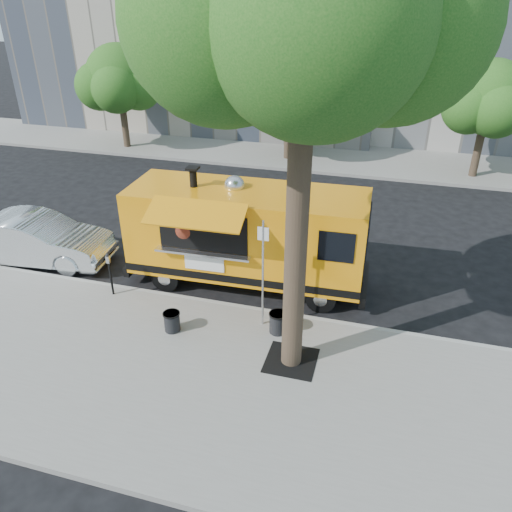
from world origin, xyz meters
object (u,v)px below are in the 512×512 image
at_px(far_tree_a, 119,78).
at_px(trash_bin_left, 278,322).
at_px(trash_bin_right, 172,321).
at_px(sign_post, 263,268).
at_px(far_tree_c, 489,98).
at_px(sedan, 37,239).
at_px(parking_meter, 110,269).
at_px(far_tree_b, 289,84).
at_px(food_truck, 246,234).

bearing_deg(far_tree_a, trash_bin_left, -49.51).
height_order(far_tree_a, trash_bin_right, far_tree_a).
height_order(far_tree_a, sign_post, far_tree_a).
relative_size(far_tree_c, sedan, 1.07).
bearing_deg(parking_meter, trash_bin_left, -4.93).
height_order(far_tree_a, sedan, far_tree_a).
distance_m(far_tree_a, sedan, 13.14).
height_order(sign_post, trash_bin_right, sign_post).
distance_m(far_tree_b, trash_bin_right, 15.54).
xyz_separation_m(food_truck, trash_bin_left, (1.55, -2.32, -1.21)).
relative_size(far_tree_b, parking_meter, 4.12).
relative_size(far_tree_c, food_truck, 0.72).
distance_m(far_tree_a, trash_bin_left, 18.81).
height_order(far_tree_c, food_truck, far_tree_c).
xyz_separation_m(far_tree_b, sedan, (-5.46, -12.70, -3.03)).
bearing_deg(far_tree_a, sedan, -73.96).
bearing_deg(far_tree_b, far_tree_a, -177.46).
bearing_deg(sedan, far_tree_a, 10.93).
bearing_deg(far_tree_c, trash_bin_right, -120.14).
xyz_separation_m(parking_meter, trash_bin_left, (5.02, -0.43, -0.52)).
bearing_deg(far_tree_c, far_tree_a, -179.68).
bearing_deg(sedan, sign_post, -106.05).
relative_size(parking_meter, trash_bin_left, 2.33).
height_order(trash_bin_left, trash_bin_right, trash_bin_left).
bearing_deg(sedan, food_truck, -90.66).
relative_size(far_tree_a, sign_post, 1.79).
bearing_deg(food_truck, far_tree_b, 94.84).
relative_size(sedan, trash_bin_left, 8.47).
distance_m(sign_post, sedan, 8.23).
bearing_deg(food_truck, sign_post, -64.73).
bearing_deg(parking_meter, far_tree_b, 81.90).
height_order(far_tree_a, trash_bin_left, far_tree_a).
bearing_deg(sign_post, parking_meter, 177.48).
height_order(far_tree_a, food_truck, far_tree_a).
bearing_deg(trash_bin_right, sedan, 157.16).
bearing_deg(food_truck, far_tree_c, 55.53).
bearing_deg(parking_meter, far_tree_a, 117.15).
xyz_separation_m(far_tree_c, sedan, (-14.46, -12.40, -2.92)).
bearing_deg(parking_meter, sign_post, -2.52).
relative_size(far_tree_c, trash_bin_right, 9.78).
relative_size(far_tree_a, parking_meter, 4.01).
height_order(far_tree_a, far_tree_b, far_tree_b).
height_order(sign_post, parking_meter, sign_post).
bearing_deg(sedan, far_tree_b, -28.39).
xyz_separation_m(far_tree_b, sign_post, (2.55, -14.25, -1.98)).
relative_size(far_tree_a, far_tree_c, 1.03).
bearing_deg(food_truck, trash_bin_left, -58.29).
distance_m(far_tree_b, trash_bin_left, 15.18).
distance_m(parking_meter, trash_bin_right, 2.67).
xyz_separation_m(sign_post, food_truck, (-1.08, 2.09, -0.19)).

